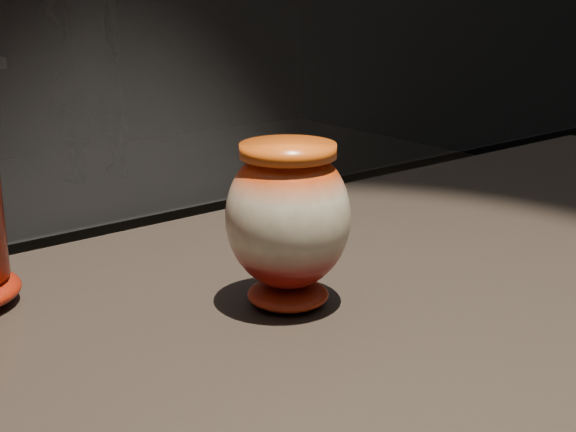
% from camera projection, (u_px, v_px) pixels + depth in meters
% --- Properties ---
extents(main_vase, '(0.16, 0.16, 0.19)m').
position_uv_depth(main_vase, '(288.00, 219.00, 0.89)').
color(main_vase, maroon).
rests_on(main_vase, display_plinth).
extents(visitor, '(0.63, 0.45, 1.62)m').
position_uv_depth(visitor, '(87.00, 51.00, 4.98)').
color(visitor, black).
rests_on(visitor, ground).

